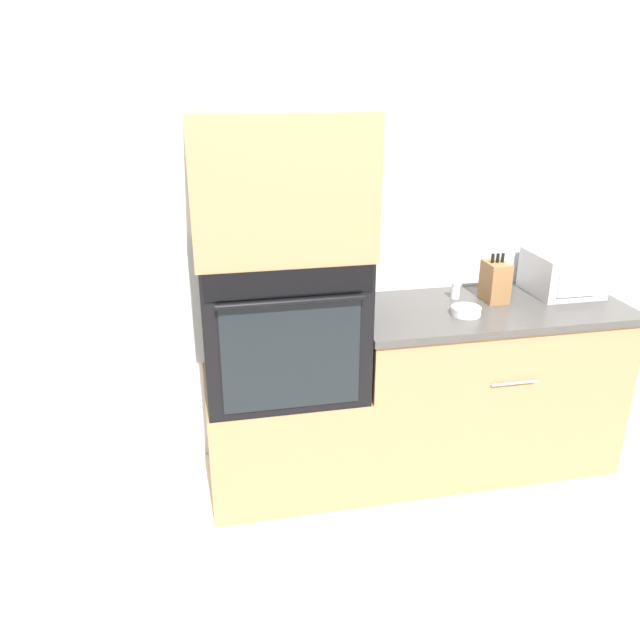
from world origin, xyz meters
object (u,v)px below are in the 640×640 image
Objects in this scene: bowl at (466,311)px; condiment_jar_mid at (366,301)px; wall_oven at (281,320)px; microwave at (563,273)px; knife_block at (495,281)px; condiment_jar_near at (497,283)px; condiment_jar_far at (455,291)px.

condiment_jar_mid reaches higher than bowl.
microwave is (1.48, 0.11, 0.10)m from wall_oven.
microwave is 0.40m from knife_block.
microwave is at bearing 1.99° from condiment_jar_mid.
condiment_jar_far is at bearing -167.07° from condiment_jar_near.
knife_block is 0.28m from bowl.
microwave is 3.65× the size of condiment_jar_near.
wall_oven is 8.37× the size of condiment_jar_mid.
condiment_jar_near is (-0.32, 0.09, -0.06)m from microwave.
condiment_jar_near reaches higher than condiment_jar_mid.
condiment_jar_far is (0.04, 0.23, 0.02)m from bowl.
wall_oven reaches higher than condiment_jar_far.
microwave is 4.16× the size of condiment_jar_far.
condiment_jar_mid is at bearing -178.01° from microwave.
knife_block is 2.68× the size of condiment_jar_near.
wall_oven is at bearing -170.45° from condiment_jar_mid.
bowl is 0.23m from condiment_jar_far.
wall_oven is 1.48m from microwave.
condiment_jar_mid is at bearing -172.38° from condiment_jar_far.
bowl is at bearing -100.17° from condiment_jar_far.
condiment_jar_far reaches higher than bowl.
condiment_jar_mid is at bearing 159.98° from bowl.
wall_oven is 7.88× the size of condiment_jar_near.
condiment_jar_mid is at bearing -170.54° from condiment_jar_near.
wall_oven is at bearing 174.02° from bowl.
condiment_jar_mid is (-0.74, -0.12, -0.00)m from condiment_jar_near.
condiment_jar_mid reaches higher than condiment_jar_far.
bowl is (-0.61, -0.20, -0.09)m from microwave.
microwave is 0.33m from condiment_jar_near.
wall_oven is 1.09m from knife_block.
condiment_jar_near is 0.75m from condiment_jar_mid.
microwave reaches higher than condiment_jar_far.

